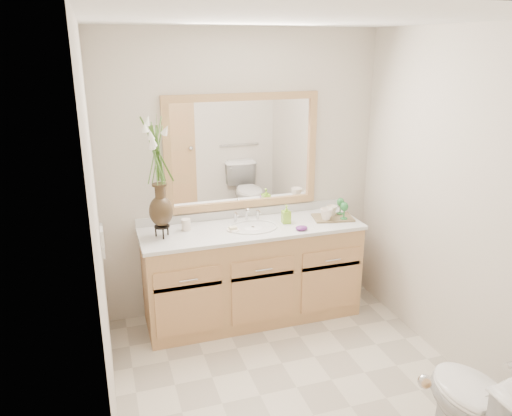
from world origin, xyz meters
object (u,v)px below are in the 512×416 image
object	(u,v)px
tumbler	(186,225)
soap_bottle	(286,215)
flower_vase	(158,161)
tray	(333,218)
toilet	(481,410)

from	to	relation	value
tumbler	soap_bottle	world-z (taller)	soap_bottle
flower_vase	tumbler	bearing A→B (deg)	23.31
soap_bottle	tray	size ratio (longest dim) A/B	0.42
tumbler	flower_vase	bearing A→B (deg)	-156.69
flower_vase	tumbler	size ratio (longest dim) A/B	9.46
flower_vase	toilet	bearing A→B (deg)	-53.50
toilet	tumbler	distance (m)	2.43
soap_bottle	tumbler	bearing A→B (deg)	178.07
toilet	tray	world-z (taller)	tray
tumbler	tray	distance (m)	1.26
tumbler	tray	xyz separation A→B (m)	(1.26, -0.11, -0.04)
soap_bottle	tray	distance (m)	0.43
tumbler	soap_bottle	bearing A→B (deg)	-6.07
toilet	tray	distance (m)	1.97
tray	flower_vase	bearing A→B (deg)	-170.00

